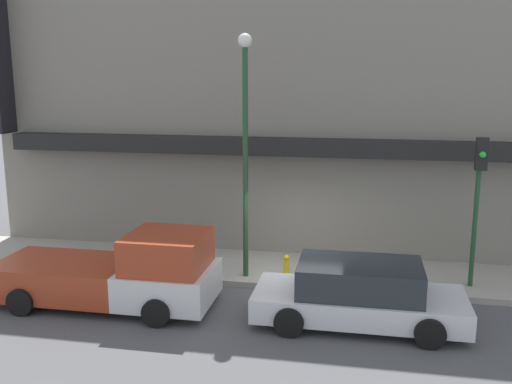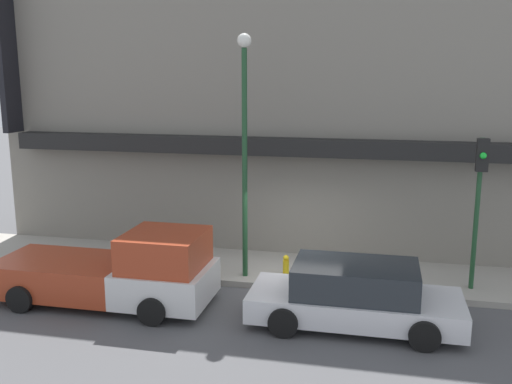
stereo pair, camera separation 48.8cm
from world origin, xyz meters
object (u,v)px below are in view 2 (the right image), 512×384
at_px(parked_car, 355,296).
at_px(street_lamp, 245,132).
at_px(pickup_truck, 118,272).
at_px(traffic_light, 479,187).
at_px(fire_hydrant, 286,265).

relative_size(parked_car, street_lamp, 0.74).
xyz_separation_m(pickup_truck, street_lamp, (2.66, 2.14, 3.26)).
relative_size(street_lamp, traffic_light, 1.65).
bearing_deg(pickup_truck, traffic_light, 15.11).
bearing_deg(street_lamp, parked_car, -35.15).
distance_m(parked_car, street_lamp, 5.01).
height_order(parked_car, traffic_light, traffic_light).
bearing_deg(traffic_light, fire_hydrant, -179.58).
distance_m(parked_car, fire_hydrant, 3.08).
relative_size(pickup_truck, traffic_light, 1.39).
distance_m(pickup_truck, street_lamp, 4.72).
bearing_deg(traffic_light, street_lamp, -177.33).
xyz_separation_m(fire_hydrant, traffic_light, (4.76, 0.03, 2.35)).
xyz_separation_m(pickup_truck, traffic_light, (8.50, 2.41, 2.00)).
bearing_deg(parked_car, street_lamp, 146.79).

